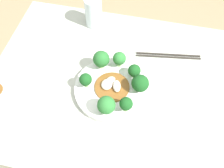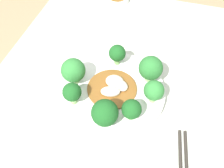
# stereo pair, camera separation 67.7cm
# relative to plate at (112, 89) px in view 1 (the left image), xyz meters

# --- Properties ---
(ground_plane) EXTENTS (8.00, 8.00, 0.00)m
(ground_plane) POSITION_rel_plate_xyz_m (-0.02, 0.03, -0.73)
(ground_plane) COLOR #9E8460
(table) EXTENTS (0.85, 0.70, 0.72)m
(table) POSITION_rel_plate_xyz_m (-0.02, 0.03, -0.37)
(table) COLOR #B7BCAD
(table) RESTS_ON ground_plane
(plate) EXTENTS (0.25, 0.25, 0.02)m
(plate) POSITION_rel_plate_xyz_m (0.00, 0.00, 0.00)
(plate) COLOR white
(plate) RESTS_ON table
(broccoli_northwest) EXTENTS (0.06, 0.06, 0.07)m
(broccoli_northwest) POSITION_rel_plate_xyz_m (-0.06, 0.08, 0.05)
(broccoli_northwest) COLOR #89B76B
(broccoli_northwest) RESTS_ON plate
(broccoli_west) EXTENTS (0.04, 0.04, 0.06)m
(broccoli_west) POSITION_rel_plate_xyz_m (-0.09, -0.01, 0.05)
(broccoli_west) COLOR #70A356
(broccoli_west) RESTS_ON plate
(broccoli_northeast) EXTENTS (0.04, 0.04, 0.05)m
(broccoli_northeast) POSITION_rel_plate_xyz_m (0.06, 0.06, 0.04)
(broccoli_northeast) COLOR #70A356
(broccoli_northeast) RESTS_ON plate
(broccoli_southeast) EXTENTS (0.04, 0.04, 0.06)m
(broccoli_southeast) POSITION_rel_plate_xyz_m (0.06, -0.07, 0.05)
(broccoli_southeast) COLOR #89B76B
(broccoli_southeast) RESTS_ON plate
(broccoli_south) EXTENTS (0.06, 0.06, 0.07)m
(broccoli_south) POSITION_rel_plate_xyz_m (0.00, -0.09, 0.05)
(broccoli_south) COLOR #89B76B
(broccoli_south) RESTS_ON plate
(broccoli_north) EXTENTS (0.05, 0.05, 0.06)m
(broccoli_north) POSITION_rel_plate_xyz_m (0.00, 0.10, 0.05)
(broccoli_north) COLOR #89B76B
(broccoli_north) RESTS_ON plate
(broccoli_east) EXTENTS (0.06, 0.06, 0.07)m
(broccoli_east) POSITION_rel_plate_xyz_m (0.09, 0.01, 0.05)
(broccoli_east) COLOR #70A356
(broccoli_east) RESTS_ON plate
(stirfry_center) EXTENTS (0.12, 0.12, 0.02)m
(stirfry_center) POSITION_rel_plate_xyz_m (-0.00, 0.00, 0.02)
(stirfry_center) COLOR brown
(stirfry_center) RESTS_ON plate
(drinking_glass) EXTENTS (0.07, 0.07, 0.12)m
(drinking_glass) POSITION_rel_plate_xyz_m (-0.14, 0.30, 0.05)
(drinking_glass) COLOR silver
(drinking_glass) RESTS_ON table
(chopsticks) EXTENTS (0.24, 0.05, 0.01)m
(chopsticks) POSITION_rel_plate_xyz_m (0.17, 0.20, -0.01)
(chopsticks) COLOR #2D2823
(chopsticks) RESTS_ON table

